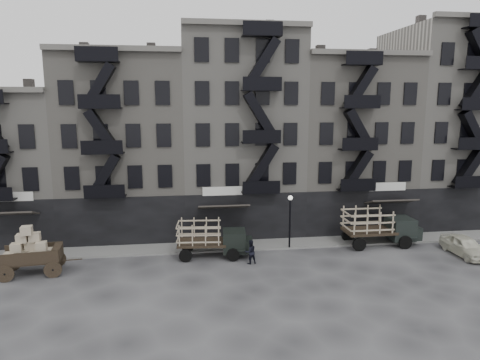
{
  "coord_description": "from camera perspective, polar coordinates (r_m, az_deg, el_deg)",
  "views": [
    {
      "loc": [
        -5.07,
        -28.54,
        11.21
      ],
      "look_at": [
        -0.7,
        4.0,
        5.33
      ],
      "focal_mm": 32.0,
      "sensor_mm": 36.0,
      "label": 1
    }
  ],
  "objects": [
    {
      "name": "building_west",
      "position": [
        41.49,
        -28.67,
        1.7
      ],
      "size": [
        10.0,
        11.35,
        13.2
      ],
      "color": "gray",
      "rests_on": "ground"
    },
    {
      "name": "building_center",
      "position": [
        38.79,
        -0.11,
        6.16
      ],
      "size": [
        10.0,
        11.35,
        18.2
      ],
      "color": "gray",
      "rests_on": "ground"
    },
    {
      "name": "wagon",
      "position": [
        31.72,
        -26.32,
        -7.98
      ],
      "size": [
        4.18,
        2.59,
        3.34
      ],
      "rotation": [
        0.0,
        0.0,
        0.12
      ],
      "color": "black",
      "rests_on": "ground"
    },
    {
      "name": "ground",
      "position": [
        31.08,
        2.31,
        -10.99
      ],
      "size": [
        140.0,
        140.0,
        0.0
      ],
      "primitive_type": "plane",
      "color": "#38383A",
      "rests_on": "ground"
    },
    {
      "name": "pedestrian_mid",
      "position": [
        30.66,
        1.39,
        -9.56
      ],
      "size": [
        0.98,
        0.85,
        1.73
      ],
      "primitive_type": "imported",
      "rotation": [
        0.0,
        0.0,
        3.39
      ],
      "color": "black",
      "rests_on": "ground"
    },
    {
      "name": "stake_truck_east",
      "position": [
        36.01,
        18.09,
        -5.61
      ],
      "size": [
        6.08,
        2.55,
        3.04
      ],
      "rotation": [
        0.0,
        0.0,
        0.0
      ],
      "color": "black",
      "rests_on": "ground"
    },
    {
      "name": "building_mideast",
      "position": [
        41.38,
        13.79,
        4.73
      ],
      "size": [
        10.0,
        11.35,
        16.2
      ],
      "color": "gray",
      "rests_on": "ground"
    },
    {
      "name": "sidewalk",
      "position": [
        34.53,
        1.23,
        -8.65
      ],
      "size": [
        55.0,
        2.5,
        0.15
      ],
      "primitive_type": "cube",
      "color": "slate",
      "rests_on": "ground"
    },
    {
      "name": "building_midwest",
      "position": [
        38.85,
        -14.94,
        4.34
      ],
      "size": [
        10.0,
        11.35,
        16.2
      ],
      "color": "gray",
      "rests_on": "ground"
    },
    {
      "name": "building_east",
      "position": [
        45.88,
        25.66,
        6.41
      ],
      "size": [
        10.0,
        11.35,
        19.2
      ],
      "color": "gray",
      "rests_on": "ground"
    },
    {
      "name": "stake_truck_west",
      "position": [
        31.84,
        -3.71,
        -7.49
      ],
      "size": [
        5.63,
        2.68,
        2.74
      ],
      "rotation": [
        0.0,
        0.0,
        -0.09
      ],
      "color": "black",
      "rests_on": "ground"
    },
    {
      "name": "car_east",
      "position": [
        36.4,
        27.77,
        -7.77
      ],
      "size": [
        1.79,
        4.35,
        1.47
      ],
      "primitive_type": "imported",
      "rotation": [
        0.0,
        0.0,
        0.01
      ],
      "color": "beige",
      "rests_on": "ground"
    },
    {
      "name": "lamp_post",
      "position": [
        33.25,
        6.68,
        -4.59
      ],
      "size": [
        0.36,
        0.36,
        4.28
      ],
      "color": "black",
      "rests_on": "ground"
    }
  ]
}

